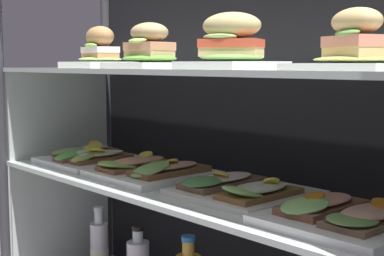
# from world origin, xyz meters

# --- Properties ---
(case_frame) EXTENTS (1.39, 0.42, 1.00)m
(case_frame) POSITION_xyz_m (0.00, 0.13, 0.54)
(case_frame) COLOR #333338
(case_frame) RESTS_ON ground
(shelf_lower_glass) EXTENTS (1.34, 0.38, 0.01)m
(shelf_lower_glass) POSITION_xyz_m (0.00, 0.00, 0.42)
(shelf_lower_glass) COLOR silver
(shelf_lower_glass) RESTS_ON riser_lower_tier
(riser_upper_tier) EXTENTS (1.32, 0.36, 0.28)m
(riser_upper_tier) POSITION_xyz_m (0.00, 0.00, 0.57)
(riser_upper_tier) COLOR silver
(riser_upper_tier) RESTS_ON shelf_lower_glass
(shelf_upper_glass) EXTENTS (1.34, 0.38, 0.01)m
(shelf_upper_glass) POSITION_xyz_m (0.00, 0.00, 0.71)
(shelf_upper_glass) COLOR silver
(shelf_upper_glass) RESTS_ON riser_upper_tier
(plated_roll_sandwich_mid_right) EXTENTS (0.19, 0.19, 0.12)m
(plated_roll_sandwich_mid_right) POSITION_xyz_m (-0.44, 0.02, 0.76)
(plated_roll_sandwich_mid_right) COLOR white
(plated_roll_sandwich_mid_right) RESTS_ON shelf_upper_glass
(plated_roll_sandwich_near_right_corner) EXTENTS (0.19, 0.19, 0.12)m
(plated_roll_sandwich_near_right_corner) POSITION_xyz_m (-0.14, -0.02, 0.76)
(plated_roll_sandwich_near_right_corner) COLOR white
(plated_roll_sandwich_near_right_corner) RESTS_ON shelf_upper_glass
(plated_roll_sandwich_far_right) EXTENTS (0.19, 0.19, 0.13)m
(plated_roll_sandwich_far_right) POSITION_xyz_m (0.14, -0.01, 0.77)
(plated_roll_sandwich_far_right) COLOR white
(plated_roll_sandwich_far_right) RESTS_ON shelf_upper_glass
(plated_roll_sandwich_left_of_center) EXTENTS (0.20, 0.20, 0.11)m
(plated_roll_sandwich_left_of_center) POSITION_xyz_m (0.45, 0.00, 0.76)
(plated_roll_sandwich_left_of_center) COLOR white
(plated_roll_sandwich_left_of_center) RESTS_ON shelf_upper_glass
(open_sandwich_tray_left_of_center) EXTENTS (0.28, 0.28, 0.06)m
(open_sandwich_tray_left_of_center) POSITION_xyz_m (-0.46, -0.01, 0.45)
(open_sandwich_tray_left_of_center) COLOR white
(open_sandwich_tray_left_of_center) RESTS_ON shelf_lower_glass
(open_sandwich_tray_far_right) EXTENTS (0.28, 0.28, 0.06)m
(open_sandwich_tray_far_right) POSITION_xyz_m (-0.16, -0.01, 0.45)
(open_sandwich_tray_far_right) COLOR white
(open_sandwich_tray_far_right) RESTS_ON shelf_lower_glass
(open_sandwich_tray_far_left) EXTENTS (0.28, 0.28, 0.06)m
(open_sandwich_tray_far_left) POSITION_xyz_m (0.16, 0.01, 0.44)
(open_sandwich_tray_far_left) COLOR white
(open_sandwich_tray_far_left) RESTS_ON shelf_lower_glass
(open_sandwich_tray_mid_right) EXTENTS (0.28, 0.28, 0.06)m
(open_sandwich_tray_mid_right) POSITION_xyz_m (0.45, -0.02, 0.45)
(open_sandwich_tray_mid_right) COLOR white
(open_sandwich_tray_mid_right) RESTS_ON shelf_lower_glass
(juice_bottle_near_post) EXTENTS (0.06, 0.06, 0.24)m
(juice_bottle_near_post) POSITION_xyz_m (-0.49, 0.04, 0.13)
(juice_bottle_near_post) COLOR white
(juice_bottle_near_post) RESTS_ON case_base_deck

